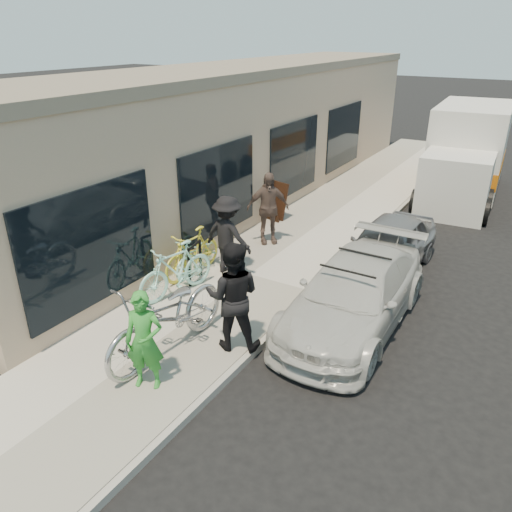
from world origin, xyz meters
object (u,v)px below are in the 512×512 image
at_px(sandwich_board, 272,202).
at_px(sedan_silver, 388,246).
at_px(man_standing, 233,296).
at_px(woman_rider, 144,341).
at_px(bystander_a, 228,235).
at_px(bystander_b, 268,208).
at_px(cruiser_bike_b, 198,255).
at_px(moving_truck, 466,157).
at_px(cruiser_bike_a, 176,270).
at_px(sedan_white, 354,294).
at_px(cruiser_bike_c, 192,253).
at_px(bike_rack, 195,259).
at_px(tandem_bike, 168,317).

height_order(sandwich_board, sedan_silver, sedan_silver).
xyz_separation_m(sedan_silver, man_standing, (-1.25, -4.54, 0.49)).
height_order(woman_rider, man_standing, man_standing).
height_order(bystander_a, bystander_b, bystander_b).
distance_m(man_standing, cruiser_bike_b, 3.11).
relative_size(moving_truck, cruiser_bike_a, 3.30).
xyz_separation_m(sedan_white, cruiser_bike_c, (-3.74, -0.10, 0.02)).
bearing_deg(cruiser_bike_a, bike_rack, 106.78).
bearing_deg(moving_truck, woman_rider, -102.73).
distance_m(sedan_white, cruiser_bike_a, 3.60).
distance_m(sandwich_board, cruiser_bike_c, 4.02).
xyz_separation_m(tandem_bike, woman_rider, (0.25, -0.83, 0.11)).
xyz_separation_m(cruiser_bike_a, cruiser_bike_c, (-0.27, 0.90, -0.03)).
distance_m(sedan_silver, tandem_bike, 5.67).
distance_m(woman_rider, man_standing, 1.67).
bearing_deg(bike_rack, sedan_white, 5.08).
bearing_deg(sandwich_board, sedan_white, -29.62).
xyz_separation_m(sandwich_board, cruiser_bike_b, (0.24, -3.83, -0.12)).
bearing_deg(cruiser_bike_c, sandwich_board, 96.89).
xyz_separation_m(sandwich_board, bystander_b, (0.72, -1.54, 0.38)).
bearing_deg(moving_truck, bike_rack, -113.46).
bearing_deg(sandwich_board, tandem_bike, -60.26).
height_order(moving_truck, bystander_a, moving_truck).
bearing_deg(bike_rack, bystander_a, 62.96).
relative_size(bike_rack, man_standing, 0.45).
bearing_deg(bike_rack, man_standing, -38.07).
bearing_deg(bike_rack, sedan_silver, 41.24).
xyz_separation_m(cruiser_bike_a, cruiser_bike_b, (-0.27, 1.08, -0.14)).
xyz_separation_m(sedan_silver, moving_truck, (0.31, 7.24, 0.67)).
bearing_deg(bystander_a, cruiser_bike_a, 79.04).
distance_m(bike_rack, sedan_white, 3.52).
bearing_deg(sedan_white, bystander_a, 171.80).
distance_m(sedan_silver, woman_rider, 6.37).
relative_size(sandwich_board, sedan_white, 0.23).
bearing_deg(sandwich_board, cruiser_bike_a, -69.14).
distance_m(tandem_bike, bystander_b, 5.16).
height_order(bike_rack, sedan_silver, sedan_silver).
bearing_deg(woman_rider, man_standing, 46.06).
bearing_deg(sandwich_board, cruiser_bike_c, -71.74).
bearing_deg(bystander_a, woman_rider, 108.47).
height_order(moving_truck, cruiser_bike_a, moving_truck).
xyz_separation_m(moving_truck, man_standing, (-1.56, -11.78, -0.18)).
bearing_deg(bystander_a, cruiser_bike_b, 31.09).
relative_size(bike_rack, cruiser_bike_c, 0.49).
distance_m(moving_truck, woman_rider, 13.52).
distance_m(moving_truck, cruiser_bike_c, 10.68).
distance_m(cruiser_bike_a, cruiser_bike_b, 1.12).
xyz_separation_m(tandem_bike, bystander_a, (-0.90, 3.09, 0.20)).
bearing_deg(moving_truck, bystander_a, -112.85).
distance_m(cruiser_bike_c, bystander_b, 2.56).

